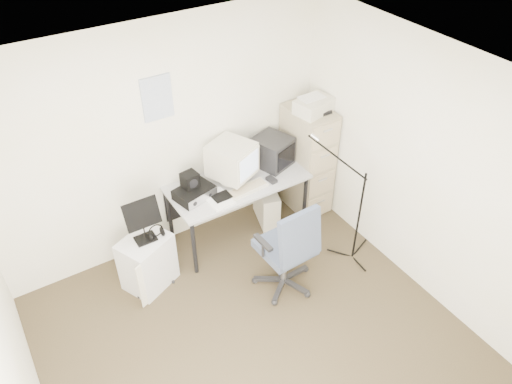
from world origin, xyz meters
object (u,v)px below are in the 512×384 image
desk (238,207)px  side_cart (148,262)px  office_chair (285,245)px  filing_cabinet (307,160)px

desk → side_cart: (-1.16, -0.18, -0.07)m
office_chair → side_cart: bearing=144.7°
desk → office_chair: office_chair is taller
office_chair → filing_cabinet: bearing=42.4°
office_chair → side_cart: size_ratio=1.86×
filing_cabinet → side_cart: (-2.11, -0.21, -0.36)m
side_cart → office_chair: bearing=-57.6°
filing_cabinet → side_cart: filing_cabinet is taller
desk → side_cart: size_ratio=2.55×
filing_cabinet → office_chair: 1.36m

